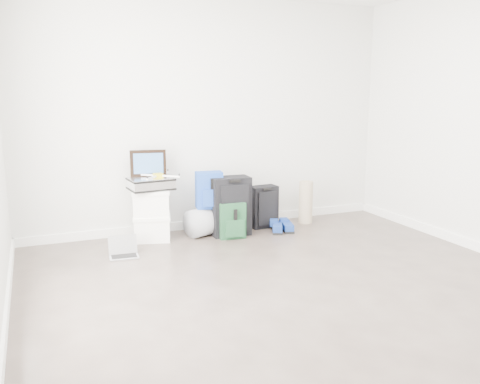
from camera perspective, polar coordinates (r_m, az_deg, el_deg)
name	(u,v)px	position (r m, az deg, el deg)	size (l,w,h in m)	color
ground	(316,304)	(4.13, 8.54, -12.37)	(5.00, 5.00, 0.00)	#3B302B
room_envelope	(322,80)	(3.79, 9.19, 12.26)	(4.52, 5.02, 2.71)	silver
boxes_stack	(152,215)	(5.72, -9.86, -2.54)	(0.47, 0.42, 0.58)	white
briefcase	(151,184)	(5.65, -9.99, 0.93)	(0.46, 0.34, 0.13)	#B2B2B7
painting	(148,163)	(5.71, -10.27, 3.20)	(0.39, 0.10, 0.29)	black
drone	(158,175)	(5.63, -9.18, 1.84)	(0.41, 0.41, 0.05)	gold
duffel_bag	(209,221)	(5.91, -3.51, -3.23)	(0.32, 0.32, 0.52)	gray
blue_backpack	(209,191)	(5.80, -3.46, 0.15)	(0.32, 0.26, 0.42)	#173B96
large_suitcase	(231,206)	(5.82, -1.04, -1.61)	(0.45, 0.30, 0.68)	black
green_backpack	(232,221)	(5.74, -0.90, -3.26)	(0.31, 0.24, 0.41)	#143921
carry_on	(264,207)	(6.17, 2.68, -1.66)	(0.34, 0.23, 0.51)	black
shoes	(282,227)	(6.05, 4.77, -3.98)	(0.34, 0.31, 0.10)	black
rolled_rug	(306,202)	(6.43, 7.39, -1.14)	(0.17, 0.17, 0.53)	tan
laptop	(124,251)	(5.29, -12.95, -6.53)	(0.30, 0.23, 0.20)	#B4B4B8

